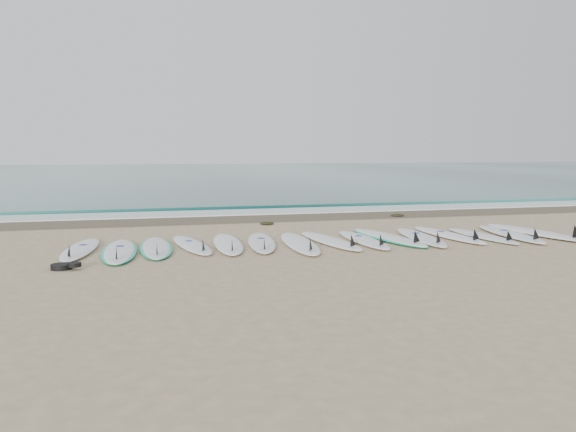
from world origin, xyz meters
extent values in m
plane|color=tan|center=(0.00, 0.00, 0.00)|extent=(120.00, 120.00, 0.00)
cube|color=#1E5B57|center=(0.00, 32.50, 0.01)|extent=(120.00, 55.00, 0.03)
cube|color=brown|center=(0.00, 4.10, 0.01)|extent=(120.00, 1.80, 0.01)
cube|color=silver|center=(0.00, 5.50, 0.02)|extent=(120.00, 1.40, 0.04)
cube|color=#1E5B57|center=(0.00, 7.00, 0.05)|extent=(120.00, 1.00, 0.10)
ellipsoid|color=white|center=(-4.62, 0.17, 0.04)|extent=(0.71, 2.43, 0.08)
cone|color=black|center=(-4.69, -0.70, 0.18)|extent=(0.22, 0.27, 0.26)
cylinder|color=navy|center=(-4.60, 0.40, 0.08)|extent=(0.15, 0.15, 0.01)
ellipsoid|color=white|center=(-3.93, -0.17, 0.04)|extent=(0.52, 2.50, 0.08)
ellipsoid|color=#0BC690|center=(-3.93, -0.17, 0.04)|extent=(0.61, 2.52, 0.06)
cone|color=black|center=(-3.93, -1.08, 0.19)|extent=(0.21, 0.27, 0.27)
cylinder|color=navy|center=(-3.93, 0.07, 0.08)|extent=(0.14, 0.14, 0.01)
ellipsoid|color=silver|center=(-3.30, 0.04, 0.04)|extent=(0.51, 2.39, 0.08)
ellipsoid|color=#0BC690|center=(-3.30, 0.04, 0.04)|extent=(0.59, 2.41, 0.06)
cone|color=black|center=(-3.30, -0.83, 0.18)|extent=(0.20, 0.26, 0.25)
ellipsoid|color=white|center=(-2.65, 0.17, 0.04)|extent=(0.85, 2.38, 0.08)
cone|color=black|center=(-2.51, -0.67, 0.18)|extent=(0.24, 0.28, 0.25)
cylinder|color=navy|center=(-2.69, 0.40, 0.08)|extent=(0.15, 0.15, 0.01)
ellipsoid|color=white|center=(-1.97, 0.12, 0.04)|extent=(0.66, 2.53, 0.08)
cone|color=black|center=(-2.02, -0.80, 0.19)|extent=(0.23, 0.28, 0.27)
ellipsoid|color=silver|center=(-1.32, 0.12, 0.04)|extent=(0.85, 2.50, 0.08)
cone|color=black|center=(-1.45, -0.77, 0.19)|extent=(0.24, 0.29, 0.26)
cylinder|color=navy|center=(-1.29, 0.35, 0.08)|extent=(0.16, 0.16, 0.01)
ellipsoid|color=white|center=(-0.64, -0.17, 0.05)|extent=(0.72, 2.68, 0.09)
cone|color=black|center=(-0.71, -1.14, 0.20)|extent=(0.24, 0.30, 0.28)
ellipsoid|color=white|center=(0.01, -0.02, 0.04)|extent=(0.85, 2.55, 0.08)
cone|color=black|center=(0.14, -0.93, 0.19)|extent=(0.25, 0.29, 0.27)
ellipsoid|color=white|center=(0.69, -0.06, 0.04)|extent=(0.51, 2.43, 0.08)
cone|color=black|center=(0.69, -0.94, 0.18)|extent=(0.21, 0.26, 0.26)
cylinder|color=navy|center=(0.69, 0.18, 0.08)|extent=(0.14, 0.14, 0.01)
ellipsoid|color=white|center=(1.30, 0.10, 0.04)|extent=(0.91, 2.65, 0.08)
ellipsoid|color=#0BC690|center=(1.30, 0.10, 0.04)|extent=(1.00, 2.68, 0.06)
cone|color=black|center=(1.44, -0.84, 0.20)|extent=(0.26, 0.31, 0.28)
ellipsoid|color=white|center=(1.95, -0.04, 0.04)|extent=(0.85, 2.60, 0.08)
cone|color=black|center=(1.83, -0.97, 0.19)|extent=(0.25, 0.30, 0.27)
cylinder|color=navy|center=(1.98, 0.20, 0.09)|extent=(0.16, 0.16, 0.01)
ellipsoid|color=white|center=(2.64, 0.08, 0.04)|extent=(0.68, 2.55, 0.08)
cone|color=black|center=(2.70, -0.84, 0.19)|extent=(0.23, 0.28, 0.27)
cylinder|color=navy|center=(2.63, 0.32, 0.09)|extent=(0.15, 0.15, 0.01)
ellipsoid|color=white|center=(3.27, -0.17, 0.04)|extent=(0.60, 2.32, 0.07)
cone|color=black|center=(3.32, -1.00, 0.17)|extent=(0.21, 0.26, 0.24)
ellipsoid|color=white|center=(3.98, -0.13, 0.05)|extent=(0.86, 2.67, 0.08)
cone|color=black|center=(3.86, -1.08, 0.20)|extent=(0.25, 0.30, 0.28)
cylinder|color=navy|center=(4.01, 0.12, 0.09)|extent=(0.17, 0.17, 0.01)
ellipsoid|color=white|center=(4.62, -0.07, 0.05)|extent=(0.95, 2.93, 0.09)
cone|color=black|center=(4.75, -1.12, 0.22)|extent=(0.28, 0.34, 0.31)
ellipsoid|color=black|center=(-0.63, 2.89, 0.03)|extent=(0.36, 0.28, 0.07)
ellipsoid|color=black|center=(3.17, 3.64, 0.04)|extent=(0.38, 0.30, 0.07)
cylinder|color=black|center=(-4.73, -1.35, 0.04)|extent=(0.32, 0.32, 0.08)
cylinder|color=black|center=(-4.53, -1.45, 0.08)|extent=(0.20, 0.20, 0.06)
camera|label=1|loc=(-3.42, -10.35, 1.82)|focal=35.00mm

